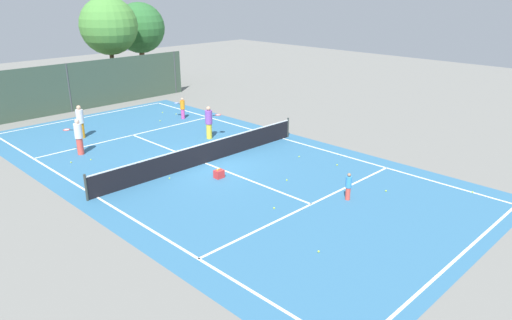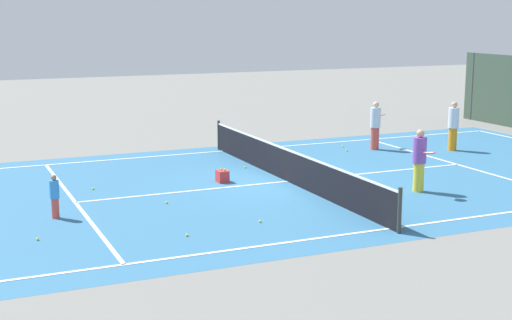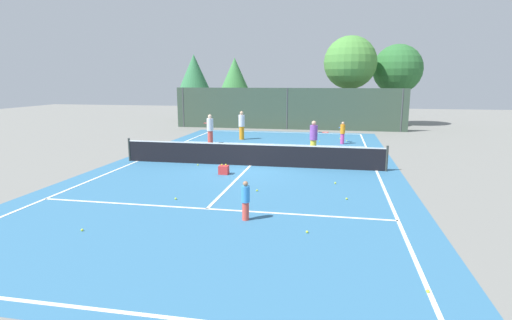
{
  "view_description": "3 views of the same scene",
  "coord_description": "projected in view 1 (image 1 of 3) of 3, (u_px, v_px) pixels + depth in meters",
  "views": [
    {
      "loc": [
        -13.18,
        -16.56,
        7.84
      ],
      "look_at": [
        0.27,
        -3.13,
        0.9
      ],
      "focal_mm": 33.3,
      "sensor_mm": 36.0,
      "label": 1
    },
    {
      "loc": [
        19.7,
        -9.67,
        5.03
      ],
      "look_at": [
        0.86,
        -1.43,
        0.94
      ],
      "focal_mm": 51.78,
      "sensor_mm": 36.0,
      "label": 2
    },
    {
      "loc": [
        3.69,
        -17.64,
        3.83
      ],
      "look_at": [
        0.92,
        -3.41,
        0.96
      ],
      "focal_mm": 28.61,
      "sensor_mm": 36.0,
      "label": 3
    }
  ],
  "objects": [
    {
      "name": "tennis_ball_4",
      "position": [
        91.0,
        160.0,
        22.81
      ],
      "size": [
        0.07,
        0.07,
        0.07
      ],
      "primitive_type": "sphere",
      "color": "#CCE533",
      "rests_on": "ground_plane"
    },
    {
      "name": "ball_crate",
      "position": [
        219.0,
        174.0,
        20.66
      ],
      "size": [
        0.4,
        0.32,
        0.43
      ],
      "color": "red",
      "rests_on": "ground_plane"
    },
    {
      "name": "tennis_ball_11",
      "position": [
        299.0,
        157.0,
        23.21
      ],
      "size": [
        0.07,
        0.07,
        0.07
      ],
      "primitive_type": "sphere",
      "color": "#CCE533",
      "rests_on": "ground_plane"
    },
    {
      "name": "tennis_ball_8",
      "position": [
        337.0,
        165.0,
        22.13
      ],
      "size": [
        0.07,
        0.07,
        0.07
      ],
      "primitive_type": "sphere",
      "color": "#CCE533",
      "rests_on": "ground_plane"
    },
    {
      "name": "tennis_ball_10",
      "position": [
        472.0,
        192.0,
        19.2
      ],
      "size": [
        0.07,
        0.07,
        0.07
      ],
      "primitive_type": "sphere",
      "color": "#CCE533",
      "rests_on": "ground_plane"
    },
    {
      "name": "tennis_ball_2",
      "position": [
        71.0,
        162.0,
        22.46
      ],
      "size": [
        0.07,
        0.07,
        0.07
      ],
      "primitive_type": "sphere",
      "color": "#CCE533",
      "rests_on": "ground_plane"
    },
    {
      "name": "tennis_ball_6",
      "position": [
        287.0,
        180.0,
        20.39
      ],
      "size": [
        0.07,
        0.07,
        0.07
      ],
      "primitive_type": "sphere",
      "color": "#CCE533",
      "rests_on": "ground_plane"
    },
    {
      "name": "tennis_ball_0",
      "position": [
        162.0,
        113.0,
        31.35
      ],
      "size": [
        0.07,
        0.07,
        0.07
      ],
      "primitive_type": "sphere",
      "color": "#CCE533",
      "rests_on": "ground_plane"
    },
    {
      "name": "tennis_ball_7",
      "position": [
        169.0,
        178.0,
        20.58
      ],
      "size": [
        0.07,
        0.07,
        0.07
      ],
      "primitive_type": "sphere",
      "color": "#CCE533",
      "rests_on": "ground_plane"
    },
    {
      "name": "tree_0",
      "position": [
        140.0,
        28.0,
        39.05
      ],
      "size": [
        4.08,
        4.08,
        6.73
      ],
      "color": "brown",
      "rests_on": "ground_plane"
    },
    {
      "name": "tennis_ball_3",
      "position": [
        319.0,
        251.0,
        14.88
      ],
      "size": [
        0.07,
        0.07,
        0.07
      ],
      "primitive_type": "sphere",
      "color": "#CCE533",
      "rests_on": "ground_plane"
    },
    {
      "name": "tennis_ball_13",
      "position": [
        176.0,
        114.0,
        30.99
      ],
      "size": [
        0.07,
        0.07,
        0.07
      ],
      "primitive_type": "sphere",
      "color": "#CCE533",
      "rests_on": "ground_plane"
    },
    {
      "name": "perimeter_fence",
      "position": [
        69.0,
        88.0,
        31.18
      ],
      "size": [
        18.0,
        0.12,
        3.2
      ],
      "color": "#384C3D",
      "rests_on": "ground_plane"
    },
    {
      "name": "court_surface",
      "position": [
        205.0,
        163.0,
        22.43
      ],
      "size": [
        13.0,
        25.0,
        0.01
      ],
      "color": "teal",
      "rests_on": "ground_plane"
    },
    {
      "name": "tennis_ball_1",
      "position": [
        274.0,
        208.0,
        17.81
      ],
      "size": [
        0.07,
        0.07,
        0.07
      ],
      "primitive_type": "sphere",
      "color": "#CCE533",
      "rests_on": "ground_plane"
    },
    {
      "name": "player_4",
      "position": [
        182.0,
        108.0,
        29.8
      ],
      "size": [
        0.4,
        0.87,
        1.35
      ],
      "color": "#D14799",
      "rests_on": "ground_plane"
    },
    {
      "name": "tennis_ball_12",
      "position": [
        132.0,
        180.0,
        20.37
      ],
      "size": [
        0.07,
        0.07,
        0.07
      ],
      "primitive_type": "sphere",
      "color": "#CCE533",
      "rests_on": "ground_plane"
    },
    {
      "name": "player_3",
      "position": [
        79.0,
        136.0,
        23.33
      ],
      "size": [
        0.8,
        0.89,
        1.81
      ],
      "color": "#E54C3F",
      "rests_on": "ground_plane"
    },
    {
      "name": "player_0",
      "position": [
        209.0,
        122.0,
        25.8
      ],
      "size": [
        0.97,
        0.5,
        1.81
      ],
      "color": "yellow",
      "rests_on": "ground_plane"
    },
    {
      "name": "player_2",
      "position": [
        348.0,
        186.0,
        18.41
      ],
      "size": [
        0.24,
        0.24,
        1.11
      ],
      "color": "#E54C3F",
      "rests_on": "ground_plane"
    },
    {
      "name": "tennis_net",
      "position": [
        205.0,
        153.0,
        22.26
      ],
      "size": [
        11.9,
        0.1,
        1.1
      ],
      "color": "#333833",
      "rests_on": "ground_plane"
    },
    {
      "name": "tennis_ball_9",
      "position": [
        386.0,
        191.0,
        19.31
      ],
      "size": [
        0.07,
        0.07,
        0.07
      ],
      "primitive_type": "sphere",
      "color": "#CCE533",
      "rests_on": "ground_plane"
    },
    {
      "name": "tennis_ball_5",
      "position": [
        160.0,
        121.0,
        29.45
      ],
      "size": [
        0.07,
        0.07,
        0.07
      ],
      "primitive_type": "sphere",
      "color": "#CCE533",
      "rests_on": "ground_plane"
    },
    {
      "name": "ground_plane",
      "position": [
        205.0,
        163.0,
        22.43
      ],
      "size": [
        80.0,
        80.0,
        0.0
      ],
      "primitive_type": "plane",
      "color": "slate"
    },
    {
      "name": "tree_1",
      "position": [
        109.0,
        26.0,
        34.83
      ],
      "size": [
        4.2,
        4.2,
        7.26
      ],
      "color": "brown",
      "rests_on": "ground_plane"
    },
    {
      "name": "player_1",
      "position": [
        80.0,
        121.0,
        25.9
      ],
      "size": [
        0.39,
        0.39,
        1.83
      ],
      "color": "orange",
      "rests_on": "ground_plane"
    }
  ]
}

